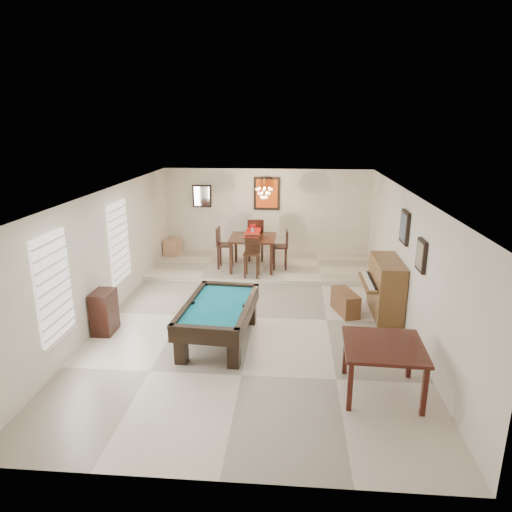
# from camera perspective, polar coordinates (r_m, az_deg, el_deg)

# --- Properties ---
(ground_plane) EXTENTS (6.00, 9.00, 0.02)m
(ground_plane) POSITION_cam_1_polar(r_m,az_deg,el_deg) (9.52, -0.29, -7.74)
(ground_plane) COLOR beige
(wall_back) EXTENTS (6.00, 0.04, 2.60)m
(wall_back) POSITION_cam_1_polar(r_m,az_deg,el_deg) (13.43, 1.35, 5.32)
(wall_back) COLOR silver
(wall_back) RESTS_ON ground_plane
(wall_front) EXTENTS (6.00, 0.04, 2.60)m
(wall_front) POSITION_cam_1_polar(r_m,az_deg,el_deg) (4.95, -4.95, -15.16)
(wall_front) COLOR silver
(wall_front) RESTS_ON ground_plane
(wall_left) EXTENTS (0.04, 9.00, 2.60)m
(wall_left) POSITION_cam_1_polar(r_m,az_deg,el_deg) (9.78, -18.10, 0.25)
(wall_left) COLOR silver
(wall_left) RESTS_ON ground_plane
(wall_right) EXTENTS (0.04, 9.00, 2.60)m
(wall_right) POSITION_cam_1_polar(r_m,az_deg,el_deg) (9.31, 18.42, -0.58)
(wall_right) COLOR silver
(wall_right) RESTS_ON ground_plane
(ceiling) EXTENTS (6.00, 9.00, 0.04)m
(ceiling) POSITION_cam_1_polar(r_m,az_deg,el_deg) (8.78, -0.32, 7.99)
(ceiling) COLOR white
(ceiling) RESTS_ON wall_back
(dining_step) EXTENTS (6.00, 2.50, 0.12)m
(dining_step) POSITION_cam_1_polar(r_m,az_deg,el_deg) (12.53, 0.98, -1.36)
(dining_step) COLOR beige
(dining_step) RESTS_ON ground_plane
(window_left_front) EXTENTS (0.06, 1.00, 1.70)m
(window_left_front) POSITION_cam_1_polar(r_m,az_deg,el_deg) (7.86, -23.98, -3.52)
(window_left_front) COLOR white
(window_left_front) RESTS_ON wall_left
(window_left_rear) EXTENTS (0.06, 1.00, 1.70)m
(window_left_rear) POSITION_cam_1_polar(r_m,az_deg,el_deg) (10.28, -16.74, 1.72)
(window_left_rear) COLOR white
(window_left_rear) RESTS_ON wall_left
(pool_table) EXTENTS (1.31, 2.23, 0.72)m
(pool_table) POSITION_cam_1_polar(r_m,az_deg,el_deg) (8.43, -4.66, -8.37)
(pool_table) COLOR black
(pool_table) RESTS_ON ground_plane
(square_table) EXTENTS (1.19, 1.19, 0.79)m
(square_table) POSITION_cam_1_polar(r_m,az_deg,el_deg) (7.16, 15.47, -13.43)
(square_table) COLOR #33120C
(square_table) RESTS_ON ground_plane
(upright_piano) EXTENTS (0.79, 1.42, 1.18)m
(upright_piano) POSITION_cam_1_polar(r_m,az_deg,el_deg) (9.82, 15.14, -3.78)
(upright_piano) COLOR brown
(upright_piano) RESTS_ON ground_plane
(piano_bench) EXTENTS (0.56, 0.91, 0.47)m
(piano_bench) POSITION_cam_1_polar(r_m,az_deg,el_deg) (9.84, 11.09, -5.68)
(piano_bench) COLOR brown
(piano_bench) RESTS_ON ground_plane
(apothecary_chest) EXTENTS (0.37, 0.55, 0.83)m
(apothecary_chest) POSITION_cam_1_polar(r_m,az_deg,el_deg) (9.20, -18.44, -6.65)
(apothecary_chest) COLOR black
(apothecary_chest) RESTS_ON ground_plane
(dining_table) EXTENTS (1.19, 1.19, 0.98)m
(dining_table) POSITION_cam_1_polar(r_m,az_deg,el_deg) (12.08, -0.40, 0.69)
(dining_table) COLOR black
(dining_table) RESTS_ON dining_step
(flower_vase) EXTENTS (0.14, 0.14, 0.24)m
(flower_vase) POSITION_cam_1_polar(r_m,az_deg,el_deg) (11.93, -0.41, 3.51)
(flower_vase) COLOR #A80E13
(flower_vase) RESTS_ON dining_table
(dining_chair_south) EXTENTS (0.40, 0.40, 1.04)m
(dining_chair_south) POSITION_cam_1_polar(r_m,az_deg,el_deg) (11.41, -0.53, -0.09)
(dining_chair_south) COLOR black
(dining_chair_south) RESTS_ON dining_step
(dining_chair_north) EXTENTS (0.46, 0.46, 1.20)m
(dining_chair_north) POSITION_cam_1_polar(r_m,az_deg,el_deg) (12.79, -0.02, 2.11)
(dining_chair_north) COLOR black
(dining_chair_north) RESTS_ON dining_step
(dining_chair_west) EXTENTS (0.42, 0.42, 1.09)m
(dining_chair_west) POSITION_cam_1_polar(r_m,az_deg,el_deg) (12.13, -3.87, 1.00)
(dining_chair_west) COLOR black
(dining_chair_west) RESTS_ON dining_step
(dining_chair_east) EXTENTS (0.41, 0.41, 1.04)m
(dining_chair_east) POSITION_cam_1_polar(r_m,az_deg,el_deg) (12.07, 3.02, 0.81)
(dining_chair_east) COLOR black
(dining_chair_east) RESTS_ON dining_step
(corner_bench) EXTENTS (0.47, 0.56, 0.46)m
(corner_bench) POSITION_cam_1_polar(r_m,az_deg,el_deg) (13.61, -10.38, 1.10)
(corner_bench) COLOR tan
(corner_bench) RESTS_ON dining_step
(chandelier) EXTENTS (0.44, 0.44, 0.60)m
(chandelier) POSITION_cam_1_polar(r_m,az_deg,el_deg) (12.00, 1.02, 8.34)
(chandelier) COLOR #FFE5B2
(chandelier) RESTS_ON ceiling
(back_painting) EXTENTS (0.75, 0.06, 0.95)m
(back_painting) POSITION_cam_1_polar(r_m,az_deg,el_deg) (13.29, 1.36, 7.82)
(back_painting) COLOR #D84C14
(back_painting) RESTS_ON wall_back
(back_mirror) EXTENTS (0.55, 0.06, 0.65)m
(back_mirror) POSITION_cam_1_polar(r_m,az_deg,el_deg) (13.54, -6.76, 7.45)
(back_mirror) COLOR white
(back_mirror) RESTS_ON wall_back
(right_picture_upper) EXTENTS (0.06, 0.55, 0.65)m
(right_picture_upper) POSITION_cam_1_polar(r_m,az_deg,el_deg) (9.43, 18.10, 3.44)
(right_picture_upper) COLOR slate
(right_picture_upper) RESTS_ON wall_right
(right_picture_lower) EXTENTS (0.06, 0.45, 0.55)m
(right_picture_lower) POSITION_cam_1_polar(r_m,az_deg,el_deg) (8.26, 19.96, 0.06)
(right_picture_lower) COLOR gray
(right_picture_lower) RESTS_ON wall_right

